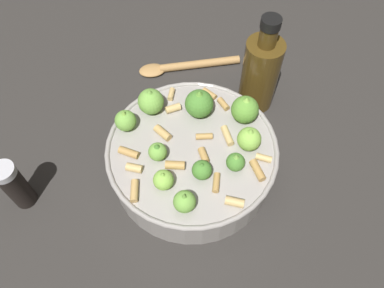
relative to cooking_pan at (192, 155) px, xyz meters
name	(u,v)px	position (x,y,z in m)	size (l,w,h in m)	color
ground_plane	(192,169)	(0.00, 0.00, -0.04)	(2.40, 2.40, 0.00)	#2D2B28
cooking_pan	(192,155)	(0.00, 0.00, 0.00)	(0.27, 0.27, 0.12)	#9E9993
pepper_shaker	(15,185)	(-0.08, -0.26, 0.01)	(0.04, 0.04, 0.10)	black
olive_oil_bottle	(260,72)	(-0.07, 0.18, 0.03)	(0.07, 0.07, 0.19)	#4C3814
wooden_spoon	(183,66)	(-0.21, 0.10, -0.04)	(0.09, 0.20, 0.02)	#B2844C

